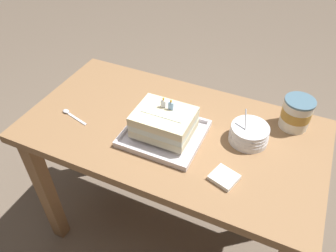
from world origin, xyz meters
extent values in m
plane|color=#6B5B4C|center=(0.00, 0.00, 0.00)|extent=(8.00, 8.00, 0.00)
cube|color=olive|center=(0.00, 0.00, 0.73)|extent=(1.17, 0.63, 0.04)
cube|color=olive|center=(-0.53, -0.26, 0.35)|extent=(0.06, 0.06, 0.71)
cube|color=olive|center=(-0.53, 0.26, 0.35)|extent=(0.06, 0.06, 0.71)
cube|color=olive|center=(0.53, 0.26, 0.35)|extent=(0.06, 0.06, 0.71)
cube|color=silver|center=(-0.01, -0.05, 0.75)|extent=(0.29, 0.27, 0.01)
cube|color=silver|center=(-0.01, -0.18, 0.76)|extent=(0.29, 0.01, 0.02)
cube|color=silver|center=(-0.01, 0.08, 0.76)|extent=(0.29, 0.01, 0.02)
cube|color=silver|center=(-0.15, -0.05, 0.76)|extent=(0.01, 0.24, 0.02)
cube|color=silver|center=(0.13, -0.05, 0.76)|extent=(0.01, 0.24, 0.02)
cube|color=beige|center=(-0.01, -0.05, 0.78)|extent=(0.21, 0.17, 0.03)
cube|color=silver|center=(-0.01, -0.05, 0.81)|extent=(0.21, 0.17, 0.03)
cube|color=beige|center=(-0.01, -0.05, 0.84)|extent=(0.21, 0.17, 0.03)
cube|color=silver|center=(-0.01, -0.07, 0.86)|extent=(0.16, 0.03, 0.00)
cube|color=white|center=(-0.02, -0.02, 0.87)|extent=(0.02, 0.01, 0.03)
ellipsoid|color=yellow|center=(-0.02, -0.02, 0.90)|extent=(0.01, 0.01, 0.01)
cube|color=#8CB7EA|center=(0.01, -0.02, 0.87)|extent=(0.02, 0.01, 0.03)
ellipsoid|color=yellow|center=(0.01, -0.02, 0.90)|extent=(0.01, 0.01, 0.01)
cylinder|color=white|center=(0.29, 0.06, 0.76)|extent=(0.15, 0.15, 0.02)
cylinder|color=white|center=(0.29, 0.06, 0.77)|extent=(0.14, 0.14, 0.02)
cylinder|color=white|center=(0.29, 0.06, 0.79)|extent=(0.14, 0.14, 0.02)
cylinder|color=white|center=(0.29, 0.06, 0.80)|extent=(0.14, 0.14, 0.02)
cylinder|color=silver|center=(0.27, 0.05, 0.83)|extent=(0.03, 0.06, 0.08)
cylinder|color=silver|center=(0.43, 0.21, 0.80)|extent=(0.11, 0.11, 0.12)
cylinder|color=#B78938|center=(0.43, 0.21, 0.81)|extent=(0.11, 0.11, 0.04)
cylinder|color=slate|center=(0.43, 0.21, 0.87)|extent=(0.11, 0.11, 0.01)
ellipsoid|color=silver|center=(-0.44, -0.09, 0.75)|extent=(0.03, 0.03, 0.01)
cube|color=silver|center=(-0.37, -0.11, 0.75)|extent=(0.11, 0.04, 0.00)
cube|color=white|center=(0.26, -0.16, 0.75)|extent=(0.10, 0.10, 0.02)
camera|label=1|loc=(0.39, -0.88, 1.61)|focal=35.26mm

